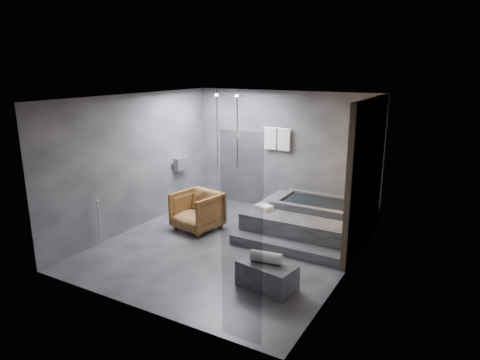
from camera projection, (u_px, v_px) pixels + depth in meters
The scene contains 7 objects.
room at pixel (254, 157), 7.75m from camera, with size 5.00×5.04×2.82m.
tub_deck at pixel (309, 220), 8.83m from camera, with size 2.20×2.00×0.50m, color #343436.
tub_step at pixel (285, 248), 7.88m from camera, with size 2.20×0.36×0.18m, color #343436.
concrete_bench at pixel (267, 275), 6.60m from camera, with size 0.89×0.49×0.40m, color #333436.
driftwood_chair at pixel (197, 211), 8.92m from camera, with size 0.86×0.89×0.81m, color #492A12.
rolled_towel at pixel (266, 257), 6.58m from camera, with size 0.18×0.18×0.49m, color white.
deck_towel at pixel (264, 207), 8.70m from camera, with size 0.34×0.25×0.09m, color white.
Camera 1 is at (3.92, -6.48, 3.34)m, focal length 32.00 mm.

